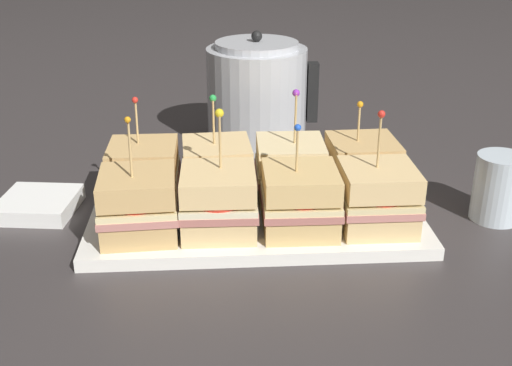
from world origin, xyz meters
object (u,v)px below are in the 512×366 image
object	(u,v)px
sandwich_back_center_left	(217,171)
drinking_glass	(499,188)
sandwich_back_center_right	(290,170)
napkin_stack	(39,204)
sandwich_back_far_right	(362,168)
sandwich_front_far_left	(139,205)
sandwich_back_far_left	(144,173)
serving_platter	(256,217)
sandwich_front_far_right	(377,198)
sandwich_front_center_left	(219,202)
sandwich_front_center_right	(300,200)
kettle_steel	(257,96)

from	to	relation	value
sandwich_back_center_left	drinking_glass	distance (m)	0.42
sandwich_back_center_right	napkin_stack	world-z (taller)	sandwich_back_center_right
napkin_stack	sandwich_back_far_right	bearing A→B (deg)	-0.71
sandwich_front_far_left	sandwich_back_far_left	xyz separation A→B (m)	(-0.00, 0.11, 0.00)
serving_platter	sandwich_back_far_right	world-z (taller)	sandwich_back_far_right
sandwich_front_far_right	sandwich_back_far_right	bearing A→B (deg)	88.95
sandwich_back_center_right	sandwich_back_far_right	bearing A→B (deg)	0.42
sandwich_back_far_left	drinking_glass	size ratio (longest dim) A/B	1.59
sandwich_front_center_left	sandwich_front_center_right	xyz separation A→B (m)	(0.11, -0.00, -0.00)
serving_platter	sandwich_back_far_left	size ratio (longest dim) A/B	3.02
serving_platter	sandwich_back_center_left	world-z (taller)	sandwich_back_center_left
napkin_stack	sandwich_front_center_left	bearing A→B (deg)	-22.41
napkin_stack	sandwich_back_far_left	bearing A→B (deg)	-2.19
sandwich_front_far_left	sandwich_back_far_right	xyz separation A→B (m)	(0.33, 0.11, -0.00)
sandwich_front_center_right	sandwich_back_center_left	world-z (taller)	sandwich_back_center_left
serving_platter	sandwich_front_far_left	world-z (taller)	sandwich_front_far_left
sandwich_back_center_left	kettle_steel	bearing A→B (deg)	74.06
sandwich_back_center_left	drinking_glass	bearing A→B (deg)	-8.46
sandwich_front_center_left	sandwich_front_far_right	world-z (taller)	sandwich_front_center_left
sandwich_front_center_right	kettle_steel	bearing A→B (deg)	94.94
sandwich_front_far_right	sandwich_back_center_right	distance (m)	0.15
sandwich_back_center_right	serving_platter	bearing A→B (deg)	-136.68
serving_platter	sandwich_back_far_right	bearing A→B (deg)	17.76
sandwich_front_far_right	sandwich_back_far_left	size ratio (longest dim) A/B	1.06
sandwich_front_far_right	drinking_glass	world-z (taller)	sandwich_front_far_right
sandwich_back_center_right	sandwich_back_far_right	distance (m)	0.11
sandwich_front_center_right	napkin_stack	bearing A→B (deg)	163.18
drinking_glass	sandwich_back_center_right	bearing A→B (deg)	168.82
sandwich_back_far_right	napkin_stack	world-z (taller)	sandwich_back_far_right
sandwich_front_center_right	napkin_stack	distance (m)	0.40
sandwich_back_center_left	sandwich_front_center_left	bearing A→B (deg)	-89.43
napkin_stack	sandwich_front_far_right	bearing A→B (deg)	-13.12
sandwich_front_center_right	sandwich_back_center_right	bearing A→B (deg)	90.62
kettle_steel	sandwich_back_center_left	bearing A→B (deg)	-105.94
sandwich_back_center_right	drinking_glass	xyz separation A→B (m)	(0.30, -0.06, -0.01)
sandwich_front_center_left	serving_platter	bearing A→B (deg)	44.82
sandwich_back_far_right	kettle_steel	size ratio (longest dim) A/B	0.68
sandwich_back_center_right	drinking_glass	world-z (taller)	sandwich_back_center_right
drinking_glass	sandwich_front_center_right	bearing A→B (deg)	-170.56
serving_platter	sandwich_back_center_left	bearing A→B (deg)	135.70
serving_platter	sandwich_front_far_right	world-z (taller)	sandwich_front_far_right
sandwich_back_far_left	napkin_stack	world-z (taller)	sandwich_back_far_left
sandwich_front_center_left	sandwich_back_far_right	bearing A→B (deg)	25.93
sandwich_back_center_left	napkin_stack	distance (m)	0.28
sandwich_front_far_left	sandwich_front_center_left	xyz separation A→B (m)	(0.11, 0.00, 0.00)
sandwich_front_center_left	kettle_steel	distance (m)	0.39
drinking_glass	napkin_stack	bearing A→B (deg)	174.46
sandwich_front_center_left	sandwich_front_far_right	distance (m)	0.22
serving_platter	sandwich_front_far_left	size ratio (longest dim) A/B	2.83
sandwich_front_far_left	sandwich_back_center_left	world-z (taller)	sandwich_front_far_left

